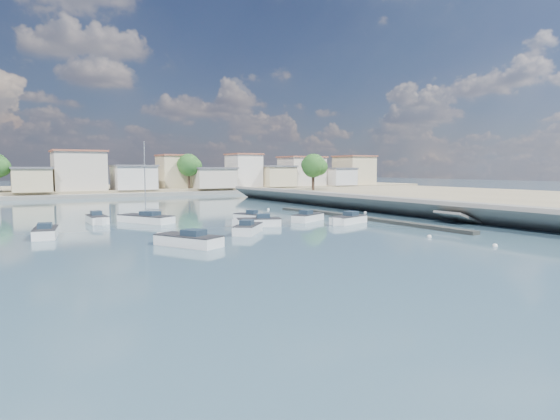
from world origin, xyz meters
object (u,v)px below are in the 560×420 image
Objects in this scene: motorboat_c at (256,223)px; motorboat_h at (309,218)px; motorboat_a at (186,241)px; motorboat_e at (46,233)px; motorboat_b at (249,229)px; sailboat at (144,219)px; motorboat_g at (97,220)px; motorboat_d at (347,220)px; motorboat_f at (248,218)px.

motorboat_h is (7.36, 1.32, -0.00)m from motorboat_c.
motorboat_a and motorboat_h have the same top height.
motorboat_e and motorboat_h have the same top height.
motorboat_b is 11.72m from motorboat_h.
motorboat_e is 0.56× the size of sailboat.
motorboat_b is (7.27, 3.72, -0.00)m from motorboat_a.
motorboat_a is at bearing -142.38° from motorboat_c.
motorboat_c is (2.99, 4.18, 0.00)m from motorboat_b.
motorboat_g is (-13.48, 11.14, 0.00)m from motorboat_c.
motorboat_d is 26.88m from motorboat_g.
motorboat_c is at bearing -7.62° from motorboat_e.
motorboat_b is at bearing -174.02° from motorboat_d.
motorboat_h is 0.54× the size of sailboat.
motorboat_a and motorboat_b have the same top height.
motorboat_b is 12.50m from motorboat_d.
sailboat is at bearing -22.63° from motorboat_g.
motorboat_b and motorboat_d have the same top height.
motorboat_b is 5.14m from motorboat_c.
motorboat_h is 18.20m from sailboat.
motorboat_h is at bearing -25.23° from motorboat_g.
motorboat_b is at bearing -151.99° from motorboat_h.
motorboat_h is at bearing 28.01° from motorboat_b.
motorboat_h is (20.85, -9.82, -0.00)m from motorboat_g.
motorboat_c and motorboat_e have the same top height.
motorboat_e is 20.69m from motorboat_f.
motorboat_f is (-7.96, 7.68, 0.00)m from motorboat_d.
motorboat_a is 1.44× the size of motorboat_f.
motorboat_g is 1.03× the size of motorboat_h.
motorboat_h is (10.35, 5.50, 0.00)m from motorboat_b.
motorboat_h is at bearing -25.92° from sailboat.
motorboat_d and motorboat_f have the same top height.
motorboat_b and motorboat_h have the same top height.
sailboat is (4.48, -1.87, 0.03)m from motorboat_g.
motorboat_e and motorboat_f have the same top height.
motorboat_a is 1.17× the size of motorboat_h.
motorboat_c and motorboat_g have the same top height.
motorboat_e is at bearing 130.19° from motorboat_a.
motorboat_e is 12.12m from sailboat.
motorboat_b is 14.75m from sailboat.
motorboat_f is at bearing 72.85° from motorboat_c.
motorboat_a is 1.13× the size of motorboat_e.
sailboat reaches higher than motorboat_b.
motorboat_h is (17.62, 9.22, -0.00)m from motorboat_a.
motorboat_g is (5.60, 8.59, 0.00)m from motorboat_e.
motorboat_a is at bearing -49.81° from motorboat_e.
motorboat_b is 10.03m from motorboat_f.
motorboat_f is at bearing 47.27° from motorboat_a.
motorboat_c and motorboat_h have the same top height.
motorboat_a is 17.22m from sailboat.
motorboat_c is at bearing -107.15° from motorboat_f.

